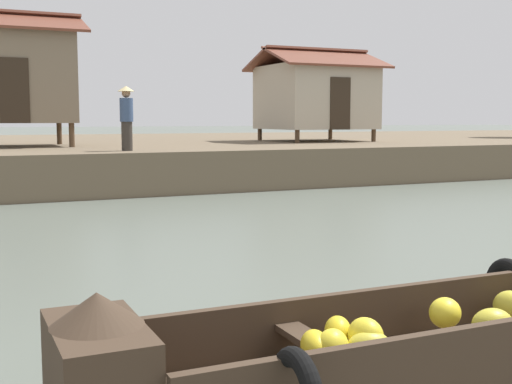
{
  "coord_description": "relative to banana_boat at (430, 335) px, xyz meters",
  "views": [
    {
      "loc": [
        -4.04,
        0.18,
        1.93
      ],
      "look_at": [
        -0.91,
        6.9,
        1.11
      ],
      "focal_mm": 46.72,
      "sensor_mm": 36.0,
      "label": 1
    }
  ],
  "objects": [
    {
      "name": "riverbank_strip",
      "position": [
        0.8,
        21.96,
        0.24
      ],
      "size": [
        160.0,
        20.0,
        1.1
      ],
      "primitive_type": "cube",
      "color": "brown",
      "rests_on": "ground"
    },
    {
      "name": "stilt_house_mid_right",
      "position": [
        9.19,
        17.67,
        2.46
      ],
      "size": [
        4.23,
        3.89,
        3.4
      ],
      "color": "#4C3826",
      "rests_on": "riverbank_strip"
    },
    {
      "name": "stilt_house_mid_left",
      "position": [
        -1.47,
        17.21,
        2.91
      ],
      "size": [
        4.21,
        3.24,
        3.97
      ],
      "color": "#4C3826",
      "rests_on": "riverbank_strip"
    },
    {
      "name": "ground_plane",
      "position": [
        0.8,
        5.97,
        -0.31
      ],
      "size": [
        300.0,
        300.0,
        0.0
      ],
      "primitive_type": "plane",
      "color": "#596056"
    },
    {
      "name": "vendor_person",
      "position": [
        0.99,
        13.14,
        1.71
      ],
      "size": [
        0.44,
        0.44,
        1.66
      ],
      "color": "#332D28",
      "rests_on": "riverbank_strip"
    },
    {
      "name": "banana_boat",
      "position": [
        0.0,
        0.0,
        0.0
      ],
      "size": [
        5.46,
        1.82,
        0.91
      ],
      "color": "#3D2D21",
      "rests_on": "ground"
    }
  ]
}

